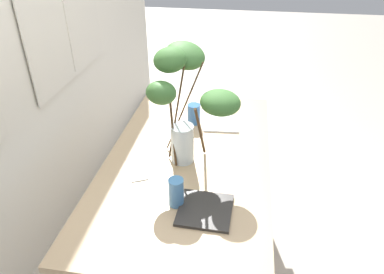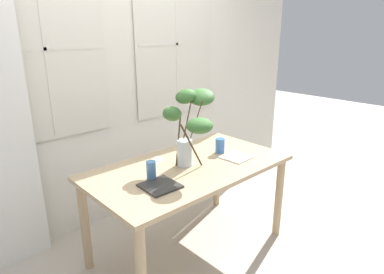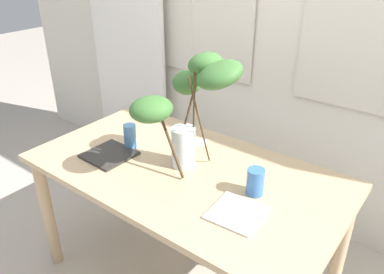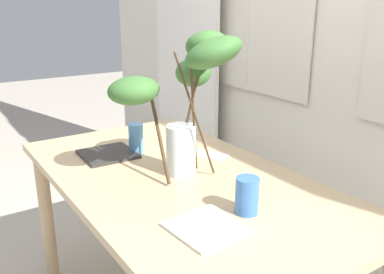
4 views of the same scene
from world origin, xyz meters
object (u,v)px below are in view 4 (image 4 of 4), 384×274
(drinking_glass_blue_left, at_px, (136,138))
(plate_square_right, at_px, (207,227))
(plate_square_left, at_px, (108,154))
(vase_with_branches, at_px, (183,88))
(drinking_glass_blue_right, at_px, (247,196))
(dining_table, at_px, (179,200))

(drinking_glass_blue_left, height_order, plate_square_right, drinking_glass_blue_left)
(plate_square_left, bearing_deg, vase_with_branches, 19.86)
(drinking_glass_blue_right, bearing_deg, dining_table, -175.84)
(vase_with_branches, distance_m, drinking_glass_blue_left, 0.48)
(plate_square_right, bearing_deg, drinking_glass_blue_left, 169.86)
(dining_table, height_order, plate_square_left, plate_square_left)
(drinking_glass_blue_left, distance_m, plate_square_left, 0.15)
(dining_table, bearing_deg, plate_square_left, -160.25)
(dining_table, distance_m, drinking_glass_blue_left, 0.40)
(vase_with_branches, relative_size, plate_square_right, 2.85)
(drinking_glass_blue_right, xyz_separation_m, plate_square_right, (0.01, -0.17, -0.06))
(drinking_glass_blue_right, relative_size, plate_square_left, 0.54)
(drinking_glass_blue_left, relative_size, plate_square_left, 0.59)
(vase_with_branches, relative_size, drinking_glass_blue_right, 4.81)
(drinking_glass_blue_left, bearing_deg, plate_square_left, -101.29)
(drinking_glass_blue_left, xyz_separation_m, plate_square_left, (-0.03, -0.13, -0.06))
(drinking_glass_blue_left, distance_m, plate_square_right, 0.76)
(dining_table, bearing_deg, vase_with_branches, 21.68)
(vase_with_branches, distance_m, drinking_glass_blue_right, 0.46)
(drinking_glass_blue_left, height_order, plate_square_left, drinking_glass_blue_left)
(drinking_glass_blue_right, relative_size, plate_square_right, 0.59)
(drinking_glass_blue_right, height_order, plate_square_right, drinking_glass_blue_right)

